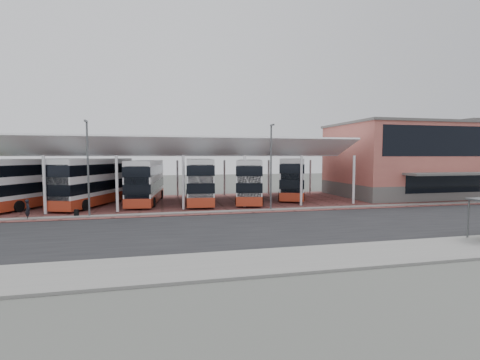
{
  "coord_description": "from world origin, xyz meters",
  "views": [
    {
      "loc": [
        -8.19,
        -24.74,
        5.17
      ],
      "look_at": [
        -0.88,
        6.73,
        2.91
      ],
      "focal_mm": 26.0,
      "sensor_mm": 36.0,
      "label": 1
    }
  ],
  "objects_px": {
    "bus_2": "(146,182)",
    "bus_4": "(249,181)",
    "bus_1": "(94,182)",
    "pedestrian": "(28,209)",
    "terminal": "(408,160)",
    "bus_3": "(199,181)",
    "bus_5": "(291,178)",
    "bus_0": "(39,183)"
  },
  "relations": [
    {
      "from": "bus_5",
      "to": "terminal",
      "type": "bearing_deg",
      "value": 16.1
    },
    {
      "from": "terminal",
      "to": "bus_1",
      "type": "bearing_deg",
      "value": -179.56
    },
    {
      "from": "bus_1",
      "to": "bus_5",
      "type": "xyz_separation_m",
      "value": [
        22.42,
        1.65,
        -0.03
      ]
    },
    {
      "from": "bus_1",
      "to": "bus_2",
      "type": "distance_m",
      "value": 5.19
    },
    {
      "from": "pedestrian",
      "to": "terminal",
      "type": "bearing_deg",
      "value": -102.79
    },
    {
      "from": "bus_0",
      "to": "pedestrian",
      "type": "bearing_deg",
      "value": -51.43
    },
    {
      "from": "bus_1",
      "to": "bus_2",
      "type": "bearing_deg",
      "value": 27.56
    },
    {
      "from": "bus_1",
      "to": "bus_5",
      "type": "distance_m",
      "value": 22.48
    },
    {
      "from": "bus_0",
      "to": "bus_5",
      "type": "height_order",
      "value": "bus_0"
    },
    {
      "from": "bus_2",
      "to": "bus_5",
      "type": "relative_size",
      "value": 0.97
    },
    {
      "from": "bus_5",
      "to": "bus_4",
      "type": "bearing_deg",
      "value": -137.94
    },
    {
      "from": "bus_3",
      "to": "bus_4",
      "type": "distance_m",
      "value": 5.64
    },
    {
      "from": "bus_3",
      "to": "bus_5",
      "type": "height_order",
      "value": "bus_5"
    },
    {
      "from": "bus_3",
      "to": "bus_5",
      "type": "xyz_separation_m",
      "value": [
        11.56,
        1.87,
        0.0
      ]
    },
    {
      "from": "bus_5",
      "to": "bus_2",
      "type": "bearing_deg",
      "value": -155.03
    },
    {
      "from": "bus_0",
      "to": "bus_3",
      "type": "relative_size",
      "value": 0.99
    },
    {
      "from": "bus_4",
      "to": "bus_1",
      "type": "bearing_deg",
      "value": -167.43
    },
    {
      "from": "bus_2",
      "to": "bus_4",
      "type": "height_order",
      "value": "bus_4"
    },
    {
      "from": "bus_1",
      "to": "pedestrian",
      "type": "xyz_separation_m",
      "value": [
        -3.71,
        -7.63,
        -1.58
      ]
    },
    {
      "from": "bus_4",
      "to": "bus_0",
      "type": "bearing_deg",
      "value": -168.14
    },
    {
      "from": "bus_3",
      "to": "terminal",
      "type": "bearing_deg",
      "value": 5.81
    },
    {
      "from": "bus_3",
      "to": "pedestrian",
      "type": "bearing_deg",
      "value": -148.31
    },
    {
      "from": "bus_0",
      "to": "bus_5",
      "type": "bearing_deg",
      "value": 29.48
    },
    {
      "from": "terminal",
      "to": "bus_3",
      "type": "height_order",
      "value": "terminal"
    },
    {
      "from": "bus_4",
      "to": "bus_3",
      "type": "bearing_deg",
      "value": -169.33
    },
    {
      "from": "bus_3",
      "to": "bus_1",
      "type": "bearing_deg",
      "value": -176.43
    },
    {
      "from": "bus_3",
      "to": "bus_5",
      "type": "bearing_deg",
      "value": 13.92
    },
    {
      "from": "bus_0",
      "to": "bus_1",
      "type": "bearing_deg",
      "value": 22.03
    },
    {
      "from": "bus_0",
      "to": "bus_4",
      "type": "distance_m",
      "value": 21.88
    },
    {
      "from": "bus_2",
      "to": "bus_5",
      "type": "height_order",
      "value": "bus_5"
    },
    {
      "from": "pedestrian",
      "to": "bus_3",
      "type": "bearing_deg",
      "value": -86.63
    },
    {
      "from": "bus_1",
      "to": "bus_5",
      "type": "height_order",
      "value": "bus_1"
    },
    {
      "from": "terminal",
      "to": "pedestrian",
      "type": "relative_size",
      "value": 11.39
    },
    {
      "from": "bus_1",
      "to": "bus_3",
      "type": "bearing_deg",
      "value": 20.91
    },
    {
      "from": "bus_1",
      "to": "pedestrian",
      "type": "bearing_deg",
      "value": -93.88
    },
    {
      "from": "bus_2",
      "to": "bus_3",
      "type": "relative_size",
      "value": 0.97
    },
    {
      "from": "bus_1",
      "to": "bus_2",
      "type": "xyz_separation_m",
      "value": [
        5.17,
        0.5,
        -0.11
      ]
    },
    {
      "from": "bus_2",
      "to": "pedestrian",
      "type": "relative_size",
      "value": 7.04
    },
    {
      "from": "bus_4",
      "to": "bus_5",
      "type": "distance_m",
      "value": 6.35
    },
    {
      "from": "bus_3",
      "to": "pedestrian",
      "type": "height_order",
      "value": "bus_3"
    },
    {
      "from": "terminal",
      "to": "bus_2",
      "type": "bearing_deg",
      "value": 179.63
    },
    {
      "from": "terminal",
      "to": "bus_0",
      "type": "height_order",
      "value": "terminal"
    }
  ]
}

